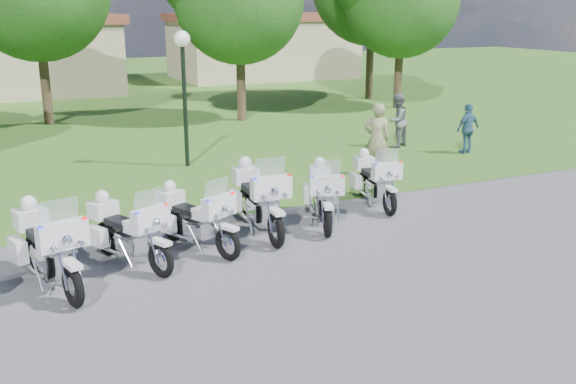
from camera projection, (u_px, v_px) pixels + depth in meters
name	position (u px, v px, depth m)	size (l,w,h in m)	color
ground	(335.00, 255.00, 11.78)	(100.00, 100.00, 0.00)	#545459
grass_lawn	(99.00, 91.00, 35.36)	(100.00, 48.00, 0.01)	#36621F
motorcycle_1	(47.00, 245.00, 10.34)	(1.18, 2.41, 1.65)	black
motorcycle_2	(127.00, 230.00, 11.25)	(1.30, 2.07, 1.49)	black
motorcycle_3	(194.00, 217.00, 11.98)	(1.27, 2.05, 1.47)	black
motorcycle_4	(257.00, 197.00, 12.93)	(0.89, 2.52, 1.69)	black
motorcycle_5	(323.00, 193.00, 13.48)	(1.27, 2.15, 1.52)	black
motorcycle_6	(374.00, 179.00, 14.72)	(0.92, 2.14, 1.44)	black
lamp_post	(183.00, 64.00, 17.68)	(0.44, 0.44, 3.80)	black
building_east	(262.00, 45.00, 41.83)	(11.44, 7.28, 4.10)	tan
bystander_a	(377.00, 139.00, 17.24)	(0.72, 0.47, 1.96)	#8A875E
bystander_b	(397.00, 121.00, 20.76)	(0.84, 0.66, 1.73)	slate
bystander_c	(468.00, 129.00, 19.89)	(0.91, 0.38, 1.55)	#356380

